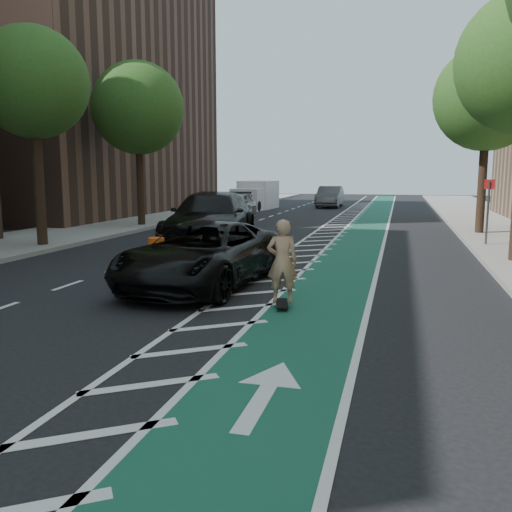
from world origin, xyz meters
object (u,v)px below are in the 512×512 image
(skateboarder, at_px, (282,261))
(suv_near, at_px, (203,254))
(suv_far, at_px, (211,219))
(barrel_a, at_px, (157,252))

(skateboarder, distance_m, suv_near, 2.82)
(skateboarder, height_order, suv_far, suv_far)
(suv_far, bearing_deg, barrel_a, -97.19)
(skateboarder, height_order, suv_near, skateboarder)
(suv_far, xyz_separation_m, barrel_a, (0.04, -4.91, -0.59))
(suv_near, bearing_deg, skateboarder, -29.98)
(suv_far, height_order, barrel_a, suv_far)
(skateboarder, distance_m, suv_far, 10.10)
(suv_near, distance_m, barrel_a, 3.39)
(suv_near, height_order, barrel_a, suv_near)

